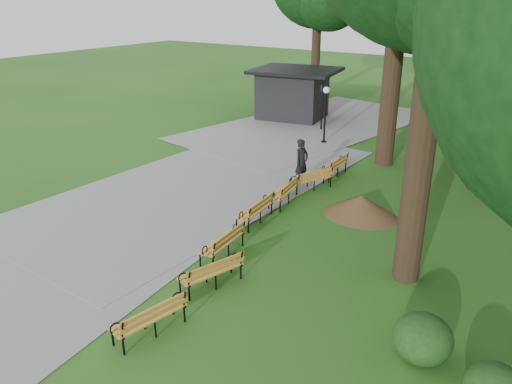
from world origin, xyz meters
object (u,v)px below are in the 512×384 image
Objects in this scene: dirt_mound at (361,206)px; bench_1 at (211,271)px; bench_0 at (149,317)px; person at (302,162)px; bench_5 at (311,179)px; bench_2 at (222,242)px; bench_3 at (255,210)px; bench_4 at (283,192)px; kiosk at (292,93)px; lamp_post at (326,103)px; bench_6 at (333,166)px.

bench_1 is (-1.45, -6.46, 0.07)m from dirt_mound.
bench_0 is (-1.34, -8.80, 0.07)m from dirt_mound.
person is 0.82m from bench_5.
bench_2 reaches higher than dirt_mound.
bench_3 is 1.98m from bench_4.
kiosk is 5.72m from lamp_post.
bench_3 is (-2.76, -2.50, 0.07)m from dirt_mound.
bench_5 is at bearing 154.89° from dirt_mound.
bench_0 is (1.90, -10.32, -0.50)m from person.
kiosk is 17.83m from bench_2.
bench_2 is 1.00× the size of bench_5.
bench_5 is (6.76, -10.05, -1.07)m from kiosk.
bench_2 and bench_6 have the same top height.
dirt_mound is 3.72m from bench_3.
bench_0 is 10.13m from bench_5.
bench_6 is (-0.39, 8.10, 0.00)m from bench_2.
dirt_mound is (3.23, -1.51, -0.57)m from person.
kiosk is 2.55× the size of bench_2.
dirt_mound is at bearing -54.83° from lamp_post.
bench_1 is at bearing 12.84° from bench_3.
bench_0 is 8.41m from bench_4.
kiosk is at bearing 43.14° from person.
bench_6 is at bearing -156.60° from bench_1.
bench_1 is 1.00× the size of bench_2.
lamp_post reaches higher than bench_4.
bench_3 and bench_5 have the same top height.
kiosk reaches higher than person.
kiosk reaches higher than lamp_post.
bench_3 is at bearing -6.92° from bench_4.
bench_2 is 8.11m from bench_6.
bench_0 is 1.00× the size of bench_5.
bench_5 is at bearing -103.88° from person.
lamp_post is (-1.99, 5.91, 1.15)m from person.
bench_4 is at bearing -73.24° from lamp_post.
kiosk reaches higher than bench_6.
bench_0 is (3.89, -16.22, -1.66)m from lamp_post.
person is at bearing -90.00° from bench_5.
kiosk is at bearing -160.01° from bench_4.
dirt_mound is 1.17× the size of bench_1.
bench_5 is (-2.64, 1.24, 0.07)m from dirt_mound.
bench_3 is at bearing -2.48° from bench_6.
bench_0 and bench_4 have the same top height.
bench_4 reaches higher than dirt_mound.
bench_2 is at bearing 6.84° from bench_3.
bench_4 is at bearing -177.60° from bench_2.
lamp_post is at bearing -149.53° from bench_6.
bench_4 is 1.00× the size of bench_5.
person is at bearing -159.26° from bench_0.
bench_1 reaches higher than dirt_mound.
bench_0 is 11.98m from bench_6.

